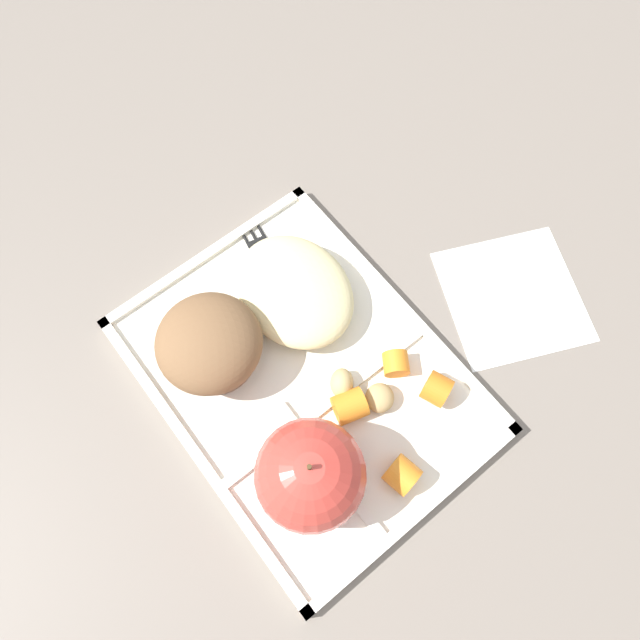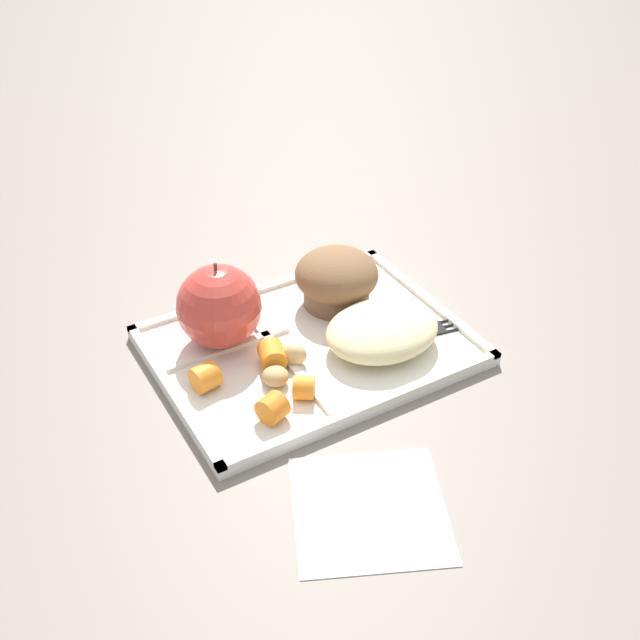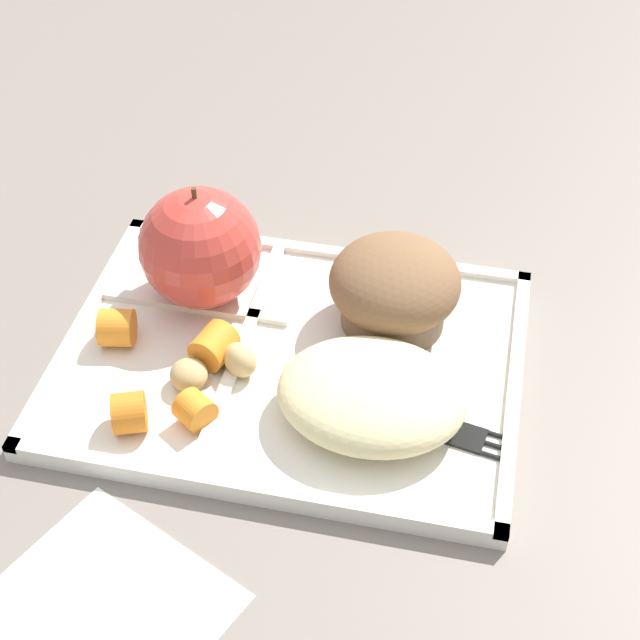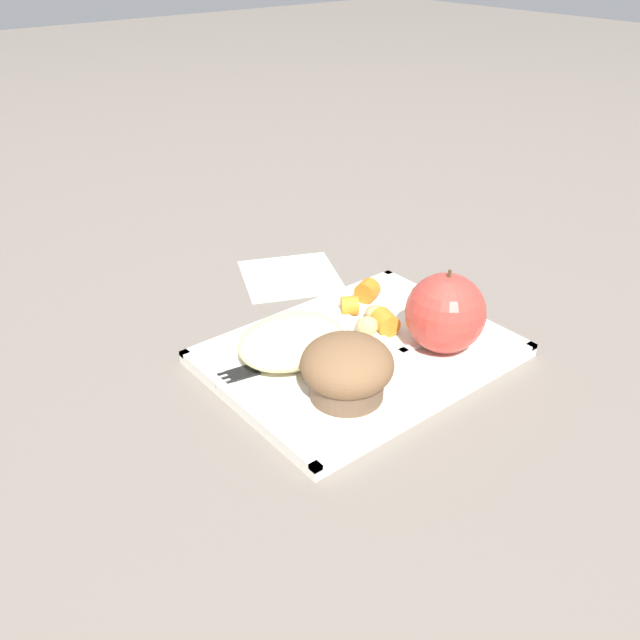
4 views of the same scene
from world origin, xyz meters
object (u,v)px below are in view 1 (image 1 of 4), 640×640
object	(u,v)px
bran_muffin	(210,345)
green_apple	(310,475)
plastic_fork	(273,270)
lunch_tray	(303,377)

from	to	relation	value
bran_muffin	green_apple	bearing A→B (deg)	180.00
green_apple	plastic_fork	size ratio (longest dim) A/B	0.68
lunch_tray	bran_muffin	distance (m)	0.09
lunch_tray	green_apple	distance (m)	0.11
plastic_fork	green_apple	bearing A→B (deg)	152.61
bran_muffin	plastic_fork	xyz separation A→B (m)	(0.04, -0.09, -0.03)
lunch_tray	green_apple	bearing A→B (deg)	146.53
green_apple	bran_muffin	distance (m)	0.14
plastic_fork	bran_muffin	bearing A→B (deg)	112.18
bran_muffin	plastic_fork	size ratio (longest dim) A/B	0.65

